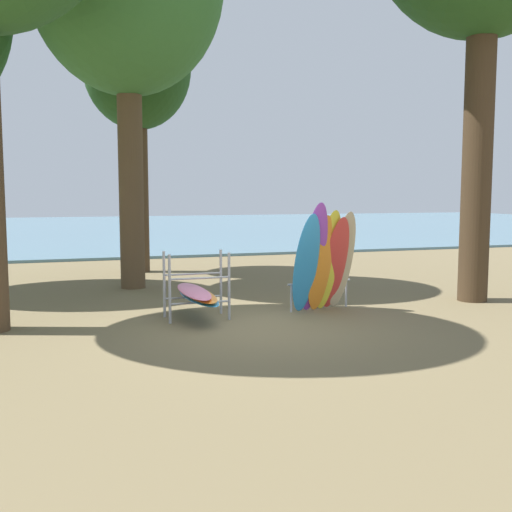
# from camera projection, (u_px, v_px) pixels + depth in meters

# --- Properties ---
(ground_plane) EXTENTS (80.00, 80.00, 0.00)m
(ground_plane) POSITION_uv_depth(u_px,v_px,m) (261.00, 327.00, 10.64)
(ground_plane) COLOR brown
(lake_water) EXTENTS (80.00, 36.00, 0.10)m
(lake_water) POSITION_uv_depth(u_px,v_px,m) (115.00, 228.00, 38.60)
(lake_water) COLOR slate
(lake_water) RESTS_ON ground
(tree_far_right_back) EXTENTS (3.07, 3.07, 7.67)m
(tree_far_right_back) POSITION_uv_depth(u_px,v_px,m) (137.00, 72.00, 17.45)
(tree_far_right_back) COLOR #4C3823
(tree_far_right_back) RESTS_ON ground
(leaning_board_pile) EXTENTS (1.47, 0.88, 2.17)m
(leaning_board_pile) POSITION_uv_depth(u_px,v_px,m) (324.00, 262.00, 11.98)
(leaning_board_pile) COLOR #2D8ED1
(leaning_board_pile) RESTS_ON ground
(board_storage_rack) EXTENTS (1.15, 2.12, 1.25)m
(board_storage_rack) POSITION_uv_depth(u_px,v_px,m) (197.00, 293.00, 11.36)
(board_storage_rack) COLOR #9EA0A5
(board_storage_rack) RESTS_ON ground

